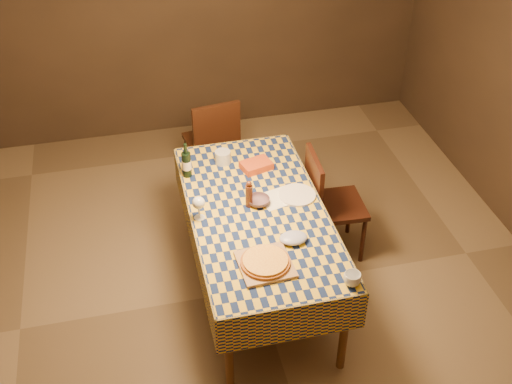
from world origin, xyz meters
TOP-DOWN VIEW (x-y plane):
  - room at (0.00, 0.00)m, footprint 5.00×5.10m
  - dining_table at (0.00, 0.00)m, footprint 0.94×1.84m
  - cutting_board at (-0.08, -0.54)m, footprint 0.35×0.35m
  - pizza at (-0.08, -0.54)m, footprint 0.40×0.40m
  - pepper_mill at (-0.04, 0.07)m, footprint 0.06×0.06m
  - bowl at (0.03, 0.08)m, footprint 0.19×0.19m
  - wine_glass at (-0.41, 0.02)m, footprint 0.09×0.09m
  - wine_bottle at (-0.41, 0.53)m, footprint 0.07×0.07m
  - deli_tub at (-0.12, 0.64)m, footprint 0.12×0.12m
  - takeout_container at (0.11, 0.50)m, footprint 0.26×0.21m
  - white_plate at (0.32, 0.10)m, footprint 0.32×0.32m
  - tumbler at (0.40, -0.82)m, footprint 0.12×0.12m
  - flour_patch at (0.18, 0.11)m, footprint 0.32×0.27m
  - flour_bag at (0.16, -0.36)m, footprint 0.20×0.16m
  - chair_far at (-0.08, 1.36)m, footprint 0.48×0.48m
  - chair_right at (0.63, 0.31)m, footprint 0.45×0.44m

SIDE VIEW (x-z plane):
  - chair_far at x=-0.08m, z-range 0.06..0.99m
  - chair_right at x=0.63m, z-range 0.06..0.99m
  - dining_table at x=0.00m, z-range 0.31..1.08m
  - flour_patch at x=0.18m, z-range 0.77..0.77m
  - white_plate at x=0.32m, z-range 0.77..0.79m
  - cutting_board at x=-0.08m, z-range 0.77..0.79m
  - bowl at x=0.03m, z-range 0.77..0.82m
  - flour_bag at x=0.16m, z-range 0.77..0.82m
  - takeout_container at x=0.11m, z-range 0.77..0.83m
  - pizza at x=-0.08m, z-range 0.79..0.82m
  - tumbler at x=0.40m, z-range 0.77..0.86m
  - deli_tub at x=-0.12m, z-range 0.77..0.87m
  - pepper_mill at x=-0.04m, z-range 0.76..0.98m
  - wine_bottle at x=-0.41m, z-range 0.73..1.02m
  - wine_glass at x=-0.41m, z-range 0.81..0.98m
  - room at x=0.00m, z-range 0.00..2.70m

